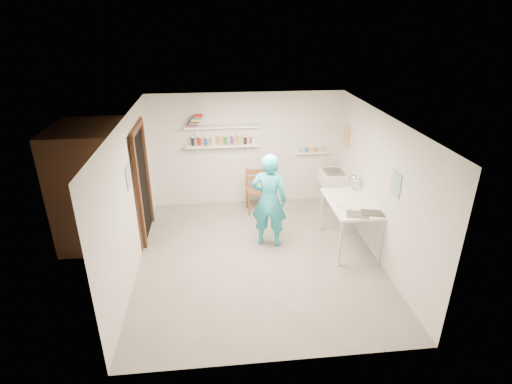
{
  "coord_description": "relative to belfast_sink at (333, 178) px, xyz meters",
  "views": [
    {
      "loc": [
        -0.66,
        -5.74,
        3.81
      ],
      "look_at": [
        0.0,
        0.4,
        1.05
      ],
      "focal_mm": 28.0,
      "sensor_mm": 36.0,
      "label": 1
    }
  ],
  "objects": [
    {
      "name": "corridor_box",
      "position": [
        -4.45,
        -0.65,
        0.35
      ],
      "size": [
        1.4,
        1.5,
        2.1
      ],
      "primitive_type": "cube",
      "color": "brown",
      "rests_on": "ground"
    },
    {
      "name": "floor",
      "position": [
        -1.75,
        -1.7,
        -0.71
      ],
      "size": [
        4.0,
        4.5,
        0.02
      ],
      "primitive_type": "cube",
      "color": "slate",
      "rests_on": "ground"
    },
    {
      "name": "ceiling",
      "position": [
        -1.75,
        -1.7,
        1.71
      ],
      "size": [
        4.0,
        4.5,
        0.02
      ],
      "primitive_type": "cube",
      "color": "silver",
      "rests_on": "wall_back"
    },
    {
      "name": "spray_cans",
      "position": [
        -2.25,
        0.43,
        0.75
      ],
      "size": [
        1.32,
        0.06,
        0.17
      ],
      "color": "black",
      "rests_on": "shelf_lower"
    },
    {
      "name": "shelf_upper",
      "position": [
        -2.25,
        0.43,
        1.05
      ],
      "size": [
        1.5,
        0.22,
        0.03
      ],
      "primitive_type": "cube",
      "color": "white",
      "rests_on": "wall_back"
    },
    {
      "name": "poster_right_a",
      "position": [
        0.24,
        0.1,
        0.85
      ],
      "size": [
        0.01,
        0.34,
        0.42
      ],
      "primitive_type": "cube",
      "color": "#995933",
      "rests_on": "wall_right"
    },
    {
      "name": "poster_right_b",
      "position": [
        0.24,
        -2.25,
        0.8
      ],
      "size": [
        0.01,
        0.3,
        0.38
      ],
      "primitive_type": "cube",
      "color": "#3F724C",
      "rests_on": "wall_right"
    },
    {
      "name": "wall_left",
      "position": [
        -3.76,
        -1.7,
        0.5
      ],
      "size": [
        0.02,
        4.5,
        2.4
      ],
      "primitive_type": "cube",
      "color": "silver",
      "rests_on": "ground"
    },
    {
      "name": "poster_left",
      "position": [
        -3.74,
        -1.65,
        0.85
      ],
      "size": [
        0.01,
        0.28,
        0.36
      ],
      "primitive_type": "cube",
      "color": "#334C7F",
      "rests_on": "wall_left"
    },
    {
      "name": "door_jamb_far",
      "position": [
        -3.72,
        -0.15,
        0.3
      ],
      "size": [
        0.06,
        0.1,
        2.0
      ],
      "primitive_type": "cube",
      "color": "brown",
      "rests_on": "ground"
    },
    {
      "name": "book_stack",
      "position": [
        -2.78,
        0.43,
        1.18
      ],
      "size": [
        0.32,
        0.14,
        0.22
      ],
      "color": "red",
      "rests_on": "shelf_upper"
    },
    {
      "name": "wooden_chair",
      "position": [
        -1.57,
        0.06,
        -0.2
      ],
      "size": [
        0.48,
        0.46,
        0.99
      ],
      "primitive_type": "cube",
      "rotation": [
        0.0,
        0.0,
        0.03
      ],
      "color": "brown",
      "rests_on": "ground"
    },
    {
      "name": "desk_lamp",
      "position": [
        0.1,
        -0.96,
        0.38
      ],
      "size": [
        0.16,
        0.16,
        0.16
      ],
      "primitive_type": "sphere",
      "color": "white",
      "rests_on": "work_table"
    },
    {
      "name": "door_jamb_near",
      "position": [
        -3.72,
        -1.15,
        0.3
      ],
      "size": [
        0.06,
        0.1,
        2.0
      ],
      "primitive_type": "cube",
      "color": "brown",
      "rests_on": "ground"
    },
    {
      "name": "belfast_sink",
      "position": [
        0.0,
        0.0,
        0.0
      ],
      "size": [
        0.48,
        0.6,
        0.3
      ],
      "primitive_type": "cube",
      "color": "white",
      "rests_on": "wall_right"
    },
    {
      "name": "ledge_pots",
      "position": [
        -0.4,
        0.47,
        0.48
      ],
      "size": [
        0.48,
        0.07,
        0.09
      ],
      "color": "silver",
      "rests_on": "ledge_shelf"
    },
    {
      "name": "papers",
      "position": [
        -0.11,
        -1.47,
        0.17
      ],
      "size": [
        0.3,
        0.22,
        0.02
      ],
      "color": "silver",
      "rests_on": "work_table"
    },
    {
      "name": "wall_clock",
      "position": [
        -1.58,
        -1.06,
        0.44
      ],
      "size": [
        0.31,
        0.12,
        0.31
      ],
      "primitive_type": "cylinder",
      "rotation": [
        1.57,
        0.0,
        -0.28
      ],
      "color": "#FAEAAA",
      "rests_on": "man"
    },
    {
      "name": "work_table",
      "position": [
        -0.11,
        -1.47,
        -0.27
      ],
      "size": [
        0.77,
        1.29,
        0.86
      ],
      "primitive_type": "cube",
      "color": "white",
      "rests_on": "ground"
    },
    {
      "name": "man",
      "position": [
        -1.52,
        -1.27,
        0.16
      ],
      "size": [
        0.72,
        0.57,
        1.72
      ],
      "primitive_type": "imported",
      "rotation": [
        0.0,
        0.0,
        2.86
      ],
      "color": "teal",
      "rests_on": "ground"
    },
    {
      "name": "ledge_shelf",
      "position": [
        -0.4,
        0.47,
        0.42
      ],
      "size": [
        0.7,
        0.14,
        0.03
      ],
      "primitive_type": "cube",
      "color": "white",
      "rests_on": "wall_back"
    },
    {
      "name": "shelf_lower",
      "position": [
        -2.25,
        0.43,
        0.65
      ],
      "size": [
        1.5,
        0.22,
        0.03
      ],
      "primitive_type": "cube",
      "color": "white",
      "rests_on": "wall_back"
    },
    {
      "name": "wall_right",
      "position": [
        0.26,
        -1.7,
        0.5
      ],
      "size": [
        0.02,
        4.5,
        2.4
      ],
      "primitive_type": "cube",
      "color": "silver",
      "rests_on": "ground"
    },
    {
      "name": "doorway_recess",
      "position": [
        -3.74,
        -0.65,
        0.3
      ],
      "size": [
        0.02,
        0.9,
        2.0
      ],
      "primitive_type": "cube",
      "color": "black",
      "rests_on": "wall_left"
    },
    {
      "name": "door_lintel",
      "position": [
        -3.72,
        -0.65,
        1.35
      ],
      "size": [
        0.06,
        1.05,
        0.1
      ],
      "primitive_type": "cube",
      "color": "brown",
      "rests_on": "wall_left"
    },
    {
      "name": "wall_front",
      "position": [
        -1.75,
        -3.96,
        0.5
      ],
      "size": [
        4.0,
        0.02,
        2.4
      ],
      "primitive_type": "cube",
      "color": "silver",
      "rests_on": "ground"
    },
    {
      "name": "wall_back",
      "position": [
        -1.75,
        0.56,
        0.5
      ],
      "size": [
        4.0,
        0.02,
        2.4
      ],
      "primitive_type": "cube",
      "color": "silver",
      "rests_on": "ground"
    }
  ]
}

